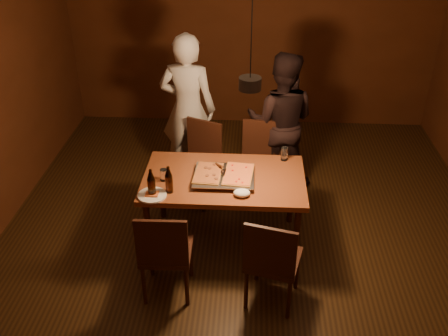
# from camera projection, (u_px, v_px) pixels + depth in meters

# --- Properties ---
(room_shell) EXTENTS (6.00, 6.00, 6.00)m
(room_shell) POSITION_uv_depth(u_px,v_px,m) (249.00, 124.00, 4.11)
(room_shell) COLOR #3C2510
(room_shell) RESTS_ON ground
(dining_table) EXTENTS (1.50, 0.90, 0.75)m
(dining_table) POSITION_uv_depth(u_px,v_px,m) (224.00, 184.00, 4.66)
(dining_table) COLOR brown
(dining_table) RESTS_ON floor
(chair_far_left) EXTENTS (0.55, 0.55, 0.49)m
(chair_far_left) POSITION_uv_depth(u_px,v_px,m) (200.00, 154.00, 5.44)
(chair_far_left) COLOR #38190F
(chair_far_left) RESTS_ON floor
(chair_far_right) EXTENTS (0.45, 0.45, 0.49)m
(chair_far_right) POSITION_uv_depth(u_px,v_px,m) (261.00, 154.00, 5.43)
(chair_far_right) COLOR #38190F
(chair_far_right) RESTS_ON floor
(chair_near_left) EXTENTS (0.43, 0.43, 0.49)m
(chair_near_left) POSITION_uv_depth(u_px,v_px,m) (165.00, 248.00, 4.08)
(chair_near_left) COLOR #38190F
(chair_near_left) RESTS_ON floor
(chair_near_right) EXTENTS (0.51, 0.51, 0.49)m
(chair_near_right) POSITION_uv_depth(u_px,v_px,m) (272.00, 256.00, 4.00)
(chair_near_right) COLOR #38190F
(chair_near_right) RESTS_ON floor
(pizza_tray) EXTENTS (0.56, 0.46, 0.05)m
(pizza_tray) POSITION_uv_depth(u_px,v_px,m) (224.00, 177.00, 4.58)
(pizza_tray) COLOR silver
(pizza_tray) RESTS_ON dining_table
(pizza_meat) EXTENTS (0.27, 0.40, 0.02)m
(pizza_meat) POSITION_uv_depth(u_px,v_px,m) (208.00, 173.00, 4.58)
(pizza_meat) COLOR maroon
(pizza_meat) RESTS_ON pizza_tray
(pizza_cheese) EXTENTS (0.29, 0.43, 0.02)m
(pizza_cheese) POSITION_uv_depth(u_px,v_px,m) (238.00, 174.00, 4.56)
(pizza_cheese) COLOR gold
(pizza_cheese) RESTS_ON pizza_tray
(spatula) EXTENTS (0.21, 0.25, 0.04)m
(spatula) POSITION_uv_depth(u_px,v_px,m) (226.00, 172.00, 4.58)
(spatula) COLOR silver
(spatula) RESTS_ON pizza_tray
(beer_bottle_a) EXTENTS (0.07, 0.07, 0.26)m
(beer_bottle_a) POSITION_uv_depth(u_px,v_px,m) (151.00, 183.00, 4.29)
(beer_bottle_a) COLOR black
(beer_bottle_a) RESTS_ON dining_table
(beer_bottle_b) EXTENTS (0.07, 0.07, 0.26)m
(beer_bottle_b) POSITION_uv_depth(u_px,v_px,m) (169.00, 180.00, 4.35)
(beer_bottle_b) COLOR black
(beer_bottle_b) RESTS_ON dining_table
(water_glass_left) EXTENTS (0.07, 0.07, 0.11)m
(water_glass_left) POSITION_uv_depth(u_px,v_px,m) (164.00, 175.00, 4.55)
(water_glass_left) COLOR silver
(water_glass_left) RESTS_ON dining_table
(water_glass_right) EXTENTS (0.07, 0.07, 0.14)m
(water_glass_right) POSITION_uv_depth(u_px,v_px,m) (284.00, 154.00, 4.86)
(water_glass_right) COLOR silver
(water_glass_right) RESTS_ON dining_table
(plate_slice) EXTENTS (0.25, 0.25, 0.03)m
(plate_slice) POSITION_uv_depth(u_px,v_px,m) (152.00, 195.00, 4.35)
(plate_slice) COLOR white
(plate_slice) RESTS_ON dining_table
(napkin) EXTENTS (0.15, 0.11, 0.06)m
(napkin) POSITION_uv_depth(u_px,v_px,m) (242.00, 193.00, 4.34)
(napkin) COLOR white
(napkin) RESTS_ON dining_table
(diner_white) EXTENTS (0.68, 0.49, 1.75)m
(diner_white) POSITION_uv_depth(u_px,v_px,m) (188.00, 109.00, 5.64)
(diner_white) COLOR silver
(diner_white) RESTS_ON floor
(diner_dark) EXTENTS (0.86, 0.72, 1.59)m
(diner_dark) POSITION_uv_depth(u_px,v_px,m) (281.00, 122.00, 5.53)
(diner_dark) COLOR black
(diner_dark) RESTS_ON floor
(pendant_lamp) EXTENTS (0.18, 0.18, 1.10)m
(pendant_lamp) POSITION_uv_depth(u_px,v_px,m) (250.00, 82.00, 3.93)
(pendant_lamp) COLOR black
(pendant_lamp) RESTS_ON ceiling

